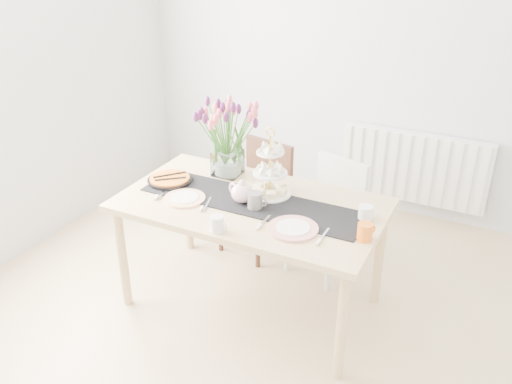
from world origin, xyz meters
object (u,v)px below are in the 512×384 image
at_px(cream_jug, 366,213).
at_px(chair_brown, 260,189).
at_px(teapot, 242,193).
at_px(tart_tin, 170,180).
at_px(plate_left, 185,198).
at_px(tulip_vase, 227,126).
at_px(mug_orange, 365,232).
at_px(cake_stand, 270,179).
at_px(chair_white, 331,208).
at_px(dining_table, 251,213).
at_px(plate_right, 293,228).
at_px(radiator, 413,167).
at_px(mug_grey, 255,201).
at_px(mug_white, 217,224).

bearing_deg(cream_jug, chair_brown, 153.82).
bearing_deg(teapot, tart_tin, -165.46).
bearing_deg(plate_left, tulip_vase, 82.40).
relative_size(chair_brown, mug_orange, 8.48).
height_order(chair_brown, cake_stand, cake_stand).
bearing_deg(chair_white, chair_brown, -167.65).
xyz_separation_m(dining_table, plate_right, (0.36, -0.19, 0.08)).
height_order(radiator, dining_table, same).
distance_m(mug_grey, plate_left, 0.45).
xyz_separation_m(dining_table, mug_orange, (0.74, -0.12, 0.13)).
height_order(radiator, teapot, teapot).
bearing_deg(plate_right, mug_grey, 157.19).
bearing_deg(cream_jug, teapot, -164.42).
xyz_separation_m(cake_stand, mug_white, (-0.07, -0.52, -0.07)).
distance_m(teapot, cream_jug, 0.74).
relative_size(chair_brown, cake_stand, 2.12).
bearing_deg(plate_left, mug_white, -32.71).
distance_m(teapot, mug_white, 0.36).
bearing_deg(mug_orange, dining_table, 112.71).
relative_size(dining_table, cream_jug, 19.00).
distance_m(cake_stand, teapot, 0.20).
relative_size(cake_stand, mug_white, 4.27).
height_order(chair_brown, teapot, teapot).
relative_size(tulip_vase, cake_stand, 1.60).
distance_m(chair_brown, mug_orange, 1.32).
relative_size(chair_white, mug_white, 8.93).
height_order(cake_stand, teapot, cake_stand).
distance_m(chair_white, mug_white, 1.12).
bearing_deg(cake_stand, tulip_vase, 158.57).
xyz_separation_m(tulip_vase, teapot, (0.28, -0.32, -0.27)).
distance_m(chair_white, mug_orange, 0.92).
height_order(cake_stand, mug_white, cake_stand).
bearing_deg(mug_white, mug_grey, 88.40).
bearing_deg(cream_jug, mug_orange, -69.95).
bearing_deg(mug_grey, tart_tin, 168.28).
distance_m(chair_white, teapot, 0.83).
distance_m(dining_table, tulip_vase, 0.60).
bearing_deg(chair_brown, chair_white, 8.05).
distance_m(radiator, tulip_vase, 1.81).
height_order(radiator, cream_jug, cream_jug).
relative_size(radiator, teapot, 5.55).
relative_size(chair_brown, chair_white, 1.01).
relative_size(cream_jug, mug_orange, 0.86).
height_order(chair_white, plate_left, chair_white).
xyz_separation_m(tart_tin, plate_left, (0.22, -0.16, -0.01)).
height_order(cream_jug, plate_right, cream_jug).
height_order(chair_white, teapot, teapot).
relative_size(tulip_vase, mug_grey, 6.00).
bearing_deg(chair_brown, mug_orange, -26.26).
bearing_deg(mug_white, dining_table, 98.85).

